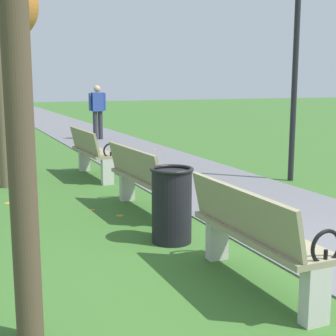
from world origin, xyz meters
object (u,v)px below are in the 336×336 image
at_px(lamp_post, 296,49).
at_px(tree_3, 7,7).
at_px(park_bench_2, 143,177).
at_px(pedestrian_walking, 98,109).
at_px(trash_bin, 172,205).
at_px(park_bench_3, 92,152).
at_px(park_bench_1, 254,234).

bearing_deg(lamp_post, tree_3, 131.35).
bearing_deg(park_bench_2, pedestrian_walking, 78.75).
bearing_deg(trash_bin, park_bench_3, 87.90).
height_order(tree_3, trash_bin, tree_3).
height_order(park_bench_2, lamp_post, lamp_post).
height_order(tree_3, lamp_post, tree_3).
bearing_deg(park_bench_1, tree_3, 96.99).
height_order(park_bench_1, trash_bin, park_bench_1).
xyz_separation_m(park_bench_1, pedestrian_walking, (1.69, 11.20, 0.44)).
bearing_deg(trash_bin, lamp_post, 34.76).
bearing_deg(pedestrian_walking, park_bench_3, -106.31).
distance_m(park_bench_3, lamp_post, 4.05).
bearing_deg(pedestrian_walking, park_bench_1, -98.57).
xyz_separation_m(park_bench_3, tree_3, (-1.05, 3.15, 2.91)).
bearing_deg(park_bench_2, lamp_post, 17.76).
relative_size(park_bench_1, lamp_post, 0.46).
xyz_separation_m(park_bench_2, pedestrian_walking, (1.69, 8.49, 0.44)).
height_order(trash_bin, lamp_post, lamp_post).
xyz_separation_m(park_bench_2, park_bench_3, (-0.00, 2.71, 0.00)).
xyz_separation_m(park_bench_3, lamp_post, (3.20, -1.69, 1.82)).
distance_m(park_bench_3, tree_3, 4.41).
bearing_deg(park_bench_3, trash_bin, -92.10).
xyz_separation_m(park_bench_2, lamp_post, (3.20, 1.03, 1.82)).
distance_m(park_bench_3, trash_bin, 4.02).
xyz_separation_m(park_bench_2, tree_3, (-1.05, 5.86, 2.91)).
height_order(park_bench_2, trash_bin, park_bench_2).
xyz_separation_m(park_bench_1, tree_3, (-1.05, 8.57, 2.91)).
distance_m(park_bench_2, park_bench_3, 2.71).
height_order(park_bench_3, pedestrian_walking, pedestrian_walking).
height_order(park_bench_2, tree_3, tree_3).
bearing_deg(tree_3, park_bench_3, -71.53).
relative_size(park_bench_3, trash_bin, 1.92).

